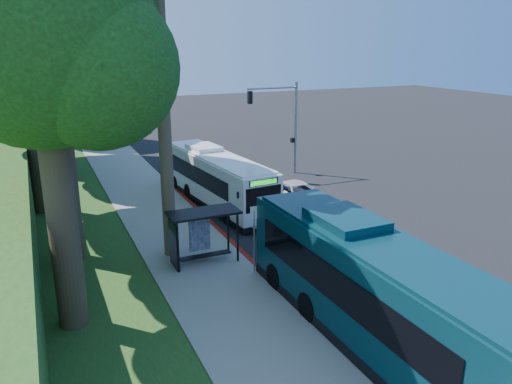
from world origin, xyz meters
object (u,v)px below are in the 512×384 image
white_bus (216,178)px  teal_bus (380,293)px  bus_shelter (198,227)px  pickup (299,194)px

white_bus → teal_bus: size_ratio=0.87×
bus_shelter → pickup: 10.37m
bus_shelter → white_bus: size_ratio=0.27×
white_bus → pickup: 5.26m
bus_shelter → teal_bus: 9.33m
teal_bus → white_bus: bearing=88.2°
bus_shelter → pickup: (8.50, 5.83, -1.13)m
teal_bus → pickup: (5.04, 14.50, -1.28)m
pickup → white_bus: bearing=154.4°
bus_shelter → teal_bus: size_ratio=0.24×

